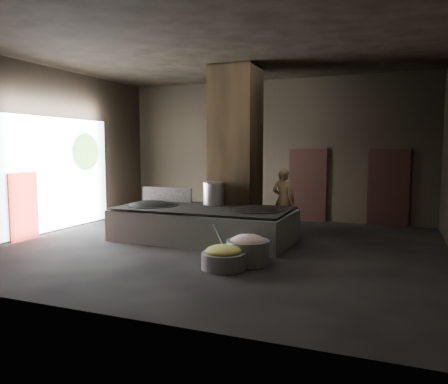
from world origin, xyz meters
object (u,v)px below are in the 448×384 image
at_px(hearth_platform, 203,225).
at_px(veg_basin, 224,261).
at_px(wok_left, 152,208).
at_px(cook, 283,200).
at_px(wok_right, 255,213).
at_px(stock_pot, 214,194).
at_px(meat_basin, 248,252).

relative_size(hearth_platform, veg_basin, 5.17).
height_order(wok_left, veg_basin, wok_left).
relative_size(hearth_platform, wok_left, 3.17).
bearing_deg(hearth_platform, veg_basin, -55.53).
relative_size(hearth_platform, cook, 2.53).
xyz_separation_m(hearth_platform, wok_left, (-1.45, -0.05, 0.37)).
xyz_separation_m(wok_left, wok_right, (2.80, 0.10, 0.00)).
height_order(stock_pot, cook, cook).
bearing_deg(wok_left, hearth_platform, 1.97).
height_order(hearth_platform, wok_left, wok_left).
relative_size(hearth_platform, meat_basin, 5.13).
distance_m(veg_basin, meat_basin, 0.63).
xyz_separation_m(stock_pot, meat_basin, (1.71, -2.26, -0.89)).
relative_size(wok_left, stock_pot, 2.42).
relative_size(wok_right, meat_basin, 1.51).
relative_size(wok_left, cook, 0.80).
height_order(wok_right, stock_pot, stock_pot).
xyz_separation_m(veg_basin, meat_basin, (0.31, 0.54, 0.08)).
height_order(hearth_platform, wok_right, wok_right).
bearing_deg(hearth_platform, wok_right, 3.80).
relative_size(wok_left, wok_right, 1.07).
bearing_deg(hearth_platform, stock_pot, 86.48).
bearing_deg(hearth_platform, wok_left, -176.35).
xyz_separation_m(wok_left, veg_basin, (2.90, -2.20, -0.59)).
relative_size(stock_pot, veg_basin, 0.67).
distance_m(stock_pot, meat_basin, 2.97).
height_order(hearth_platform, veg_basin, hearth_platform).
relative_size(wok_right, stock_pot, 2.25).
height_order(stock_pot, meat_basin, stock_pot).
distance_m(wok_right, stock_pot, 1.44).
bearing_deg(stock_pot, wok_right, -21.04).
bearing_deg(veg_basin, stock_pot, 116.55).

